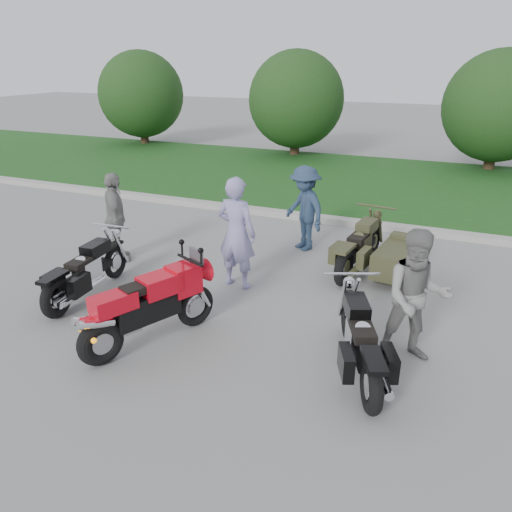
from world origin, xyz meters
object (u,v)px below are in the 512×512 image
at_px(cruiser_left, 84,274).
at_px(person_denim, 304,209).
at_px(person_stripe, 237,233).
at_px(cruiser_right, 361,344).
at_px(sportbike_red, 147,306).
at_px(cruiser_sidecar, 380,255).
at_px(person_grey, 416,297).
at_px(person_back, 116,218).

bearing_deg(cruiser_left, person_denim, 49.96).
distance_m(cruiser_left, person_stripe, 2.58).
relative_size(cruiser_right, person_stripe, 1.08).
distance_m(sportbike_red, person_stripe, 2.26).
bearing_deg(cruiser_sidecar, person_stripe, -140.42).
relative_size(cruiser_left, person_grey, 1.22).
relative_size(cruiser_right, person_back, 1.20).
distance_m(cruiser_sidecar, person_grey, 2.73).
bearing_deg(cruiser_sidecar, person_denim, 162.53).
height_order(person_grey, person_back, person_grey).
bearing_deg(person_grey, cruiser_sidecar, 91.61).
distance_m(cruiser_right, person_denim, 4.44).
xyz_separation_m(sportbike_red, person_stripe, (0.31, 2.21, 0.37)).
bearing_deg(cruiser_right, cruiser_sidecar, 73.32).
bearing_deg(cruiser_right, person_grey, 26.55).
relative_size(cruiser_left, cruiser_right, 1.05).
distance_m(person_denim, person_back, 3.71).
bearing_deg(person_denim, sportbike_red, -63.19).
distance_m(cruiser_left, cruiser_sidecar, 5.11).
bearing_deg(cruiser_left, person_back, 104.57).
relative_size(cruiser_sidecar, person_stripe, 1.17).
bearing_deg(sportbike_red, cruiser_sidecar, 79.59).
distance_m(sportbike_red, cruiser_right, 2.86).
height_order(cruiser_left, person_back, person_back).
relative_size(person_grey, person_back, 1.03).
relative_size(sportbike_red, person_back, 1.16).
relative_size(cruiser_right, person_grey, 1.17).
bearing_deg(person_back, person_stripe, -133.40).
relative_size(cruiser_left, person_stripe, 1.13).
height_order(cruiser_right, person_stripe, person_stripe).
bearing_deg(person_back, cruiser_left, 158.61).
xyz_separation_m(cruiser_right, person_stripe, (-2.51, 1.78, 0.53)).
height_order(cruiser_left, person_stripe, person_stripe).
distance_m(cruiser_right, cruiser_sidecar, 3.17).
bearing_deg(cruiser_left, person_grey, -1.26).
distance_m(cruiser_left, person_back, 1.71).
xyz_separation_m(sportbike_red, person_denim, (0.81, 4.37, 0.27)).
relative_size(cruiser_sidecar, person_back, 1.30).
distance_m(person_grey, person_back, 5.81).
relative_size(sportbike_red, person_denim, 1.16).
relative_size(cruiser_left, person_back, 1.26).
bearing_deg(cruiser_left, sportbike_red, -28.29).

